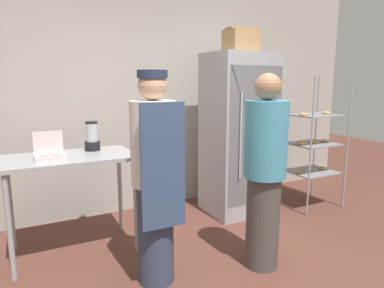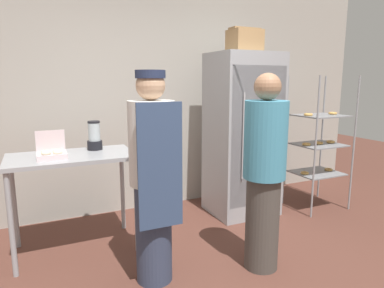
{
  "view_description": "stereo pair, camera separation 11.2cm",
  "coord_description": "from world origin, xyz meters",
  "views": [
    {
      "loc": [
        -1.41,
        -1.87,
        1.6
      ],
      "look_at": [
        -0.07,
        0.77,
        1.05
      ],
      "focal_mm": 32.0,
      "sensor_mm": 36.0,
      "label": 1
    },
    {
      "loc": [
        -1.31,
        -1.92,
        1.6
      ],
      "look_at": [
        -0.07,
        0.77,
        1.05
      ],
      "focal_mm": 32.0,
      "sensor_mm": 36.0,
      "label": 2
    }
  ],
  "objects": [
    {
      "name": "blender_pitcher",
      "position": [
        -0.8,
        1.48,
        1.05
      ],
      "size": [
        0.14,
        0.14,
        0.28
      ],
      "color": "black",
      "rests_on": "prep_counter"
    },
    {
      "name": "cardboard_storage_box",
      "position": [
        0.87,
        1.42,
        2.04
      ],
      "size": [
        0.35,
        0.28,
        0.26
      ],
      "color": "#A87F51",
      "rests_on": "refrigerator"
    },
    {
      "name": "refrigerator",
      "position": [
        0.92,
        1.48,
        0.96
      ],
      "size": [
        0.76,
        0.67,
        1.91
      ],
      "color": "#9EA0A5",
      "rests_on": "ground_plane"
    },
    {
      "name": "back_wall",
      "position": [
        0.0,
        2.19,
        1.53
      ],
      "size": [
        6.4,
        0.12,
        3.05
      ],
      "primitive_type": "cube",
      "color": "#ADA89E",
      "rests_on": "ground_plane"
    },
    {
      "name": "prep_counter",
      "position": [
        -1.04,
        1.32,
        0.81
      ],
      "size": [
        1.12,
        0.64,
        0.93
      ],
      "color": "#9EA0A5",
      "rests_on": "ground_plane"
    },
    {
      "name": "person_baker",
      "position": [
        -0.52,
        0.51,
        0.87
      ],
      "size": [
        0.35,
        0.37,
        1.67
      ],
      "color": "#333D56",
      "rests_on": "ground_plane"
    },
    {
      "name": "person_customer",
      "position": [
        0.38,
        0.31,
        0.85
      ],
      "size": [
        0.35,
        0.35,
        1.66
      ],
      "color": "#47423D",
      "rests_on": "ground_plane"
    },
    {
      "name": "donut_box",
      "position": [
        -1.2,
        1.23,
        0.97
      ],
      "size": [
        0.25,
        0.19,
        0.24
      ],
      "color": "silver",
      "rests_on": "prep_counter"
    },
    {
      "name": "baking_rack",
      "position": [
        1.88,
        1.23,
        0.82
      ],
      "size": [
        0.64,
        0.54,
        1.65
      ],
      "color": "#93969B",
      "rests_on": "ground_plane"
    }
  ]
}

